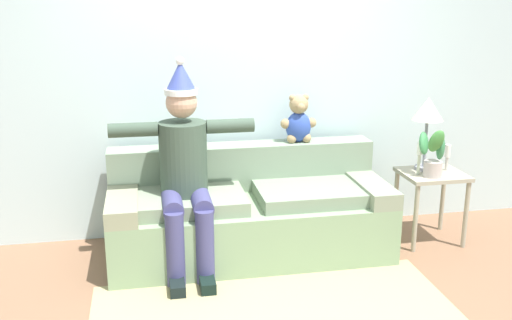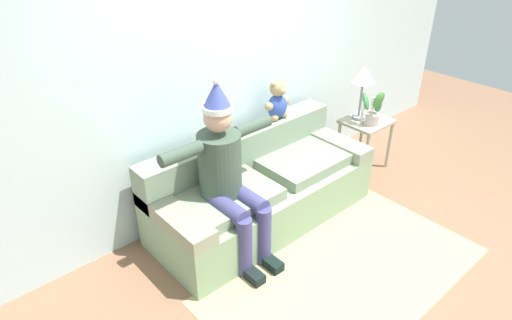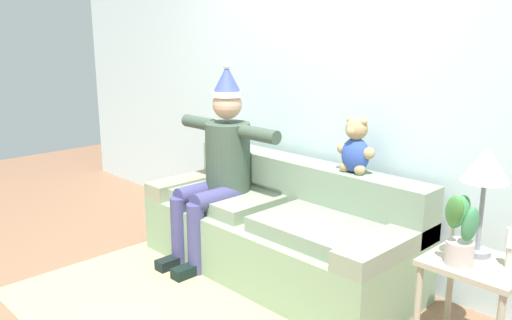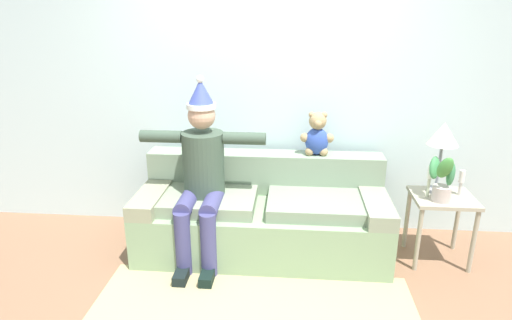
% 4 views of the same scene
% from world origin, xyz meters
% --- Properties ---
extents(back_wall, '(7.00, 0.10, 2.70)m').
position_xyz_m(back_wall, '(0.00, 1.55, 1.35)').
color(back_wall, silver).
rests_on(back_wall, ground_plane).
extents(couch, '(2.07, 0.85, 0.78)m').
position_xyz_m(couch, '(0.00, 1.04, 0.31)').
color(couch, gray).
rests_on(couch, ground_plane).
extents(person_seated, '(1.02, 0.77, 1.50)m').
position_xyz_m(person_seated, '(-0.48, 0.88, 0.76)').
color(person_seated, '#3C4D3F').
rests_on(person_seated, ground_plane).
extents(teddy_bear, '(0.29, 0.17, 0.38)m').
position_xyz_m(teddy_bear, '(0.45, 1.30, 0.95)').
color(teddy_bear, '#304BA5').
rests_on(teddy_bear, couch).
extents(side_table, '(0.48, 0.43, 0.57)m').
position_xyz_m(side_table, '(1.45, 0.97, 0.46)').
color(side_table, '#A69E87').
rests_on(side_table, ground_plane).
extents(table_lamp, '(0.24, 0.24, 0.58)m').
position_xyz_m(table_lamp, '(1.42, 1.05, 1.03)').
color(table_lamp, gray).
rests_on(table_lamp, side_table).
extents(potted_plant, '(0.22, 0.28, 0.40)m').
position_xyz_m(potted_plant, '(1.39, 0.87, 0.74)').
color(potted_plant, '#BEAEA7').
rests_on(potted_plant, side_table).
extents(candle_tall, '(0.04, 0.04, 0.26)m').
position_xyz_m(candle_tall, '(1.32, 0.95, 0.74)').
color(candle_tall, beige).
rests_on(candle_tall, side_table).
extents(candle_short, '(0.04, 0.04, 0.21)m').
position_xyz_m(candle_short, '(1.59, 1.01, 0.70)').
color(candle_short, beige).
rests_on(candle_short, side_table).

